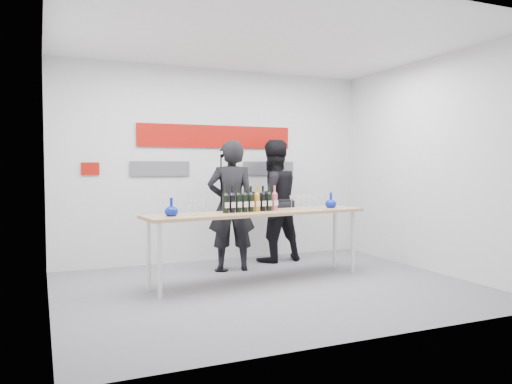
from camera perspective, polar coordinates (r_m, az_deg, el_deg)
ground at (r=6.23m, az=1.59°, el=-10.85°), size 5.00×5.00×0.00m
back_wall at (r=7.90m, az=-4.56°, el=3.06°), size 5.00×0.04×3.00m
signage at (r=7.86m, az=-4.89°, el=5.30°), size 3.38×0.02×0.79m
tasting_table at (r=6.43m, az=0.36°, el=-2.86°), size 3.06×0.94×0.90m
wine_bottles at (r=6.40m, az=-0.60°, el=-0.79°), size 0.80×0.16×0.33m
decanter_left at (r=5.92m, az=-9.65°, el=-1.69°), size 0.16×0.16×0.21m
decanter_right at (r=7.09m, az=8.55°, el=-0.91°), size 0.16×0.16×0.21m
glasses_left at (r=6.02m, az=-6.86°, el=-1.74°), size 0.18×0.23×0.18m
glasses_right at (r=6.80m, az=5.73°, el=-1.19°), size 0.48×0.26×0.18m
presenter_left at (r=7.10m, az=-2.85°, el=-1.56°), size 0.78×0.62×1.85m
presenter_right at (r=7.77m, az=1.91°, el=-1.00°), size 0.98×0.79×1.90m
mic_stand at (r=7.09m, az=-3.99°, el=-4.99°), size 0.19×0.19×1.66m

